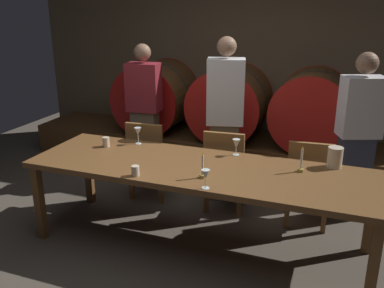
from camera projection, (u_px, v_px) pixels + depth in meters
The scene contains 21 objects.
ground_plane at pixel (164, 244), 3.77m from camera, with size 7.78×7.78×0.00m, color #4C443A.
back_wall at pixel (242, 47), 5.62m from camera, with size 5.99×0.24×2.99m, color brown.
barrel_shelf at pixel (228, 151), 5.55m from camera, with size 5.39×0.90×0.40m, color brown.
wine_barrel_left at pixel (157, 96), 5.68m from camera, with size 0.93×0.91×0.93m.
wine_barrel_center at pixel (231, 103), 5.33m from camera, with size 0.93×0.91×0.93m.
wine_barrel_right at pixel (312, 109), 5.00m from camera, with size 0.93×0.91×0.93m.
dining_table at pixel (200, 173), 3.55m from camera, with size 2.94×0.90×0.75m.
chair_left at pixel (149, 156), 4.52m from camera, with size 0.42×0.42×0.88m.
chair_center at pixel (225, 167), 4.23m from camera, with size 0.43×0.43×0.88m.
chair_right at pixel (309, 179), 3.94m from camera, with size 0.43×0.43×0.88m.
guest_left at pixel (145, 112), 4.98m from camera, with size 0.40×0.28×1.62m.
guest_center at pixel (225, 119), 4.40m from camera, with size 0.43×0.33×1.75m.
guest_right at pixel (358, 137), 4.03m from camera, with size 0.44×0.36×1.64m.
candle_left at pixel (203, 171), 3.28m from camera, with size 0.05×0.05×0.21m.
candle_right at pixel (301, 164), 3.40m from camera, with size 0.05×0.05×0.22m.
pitcher at pixel (335, 157), 3.49m from camera, with size 0.12×0.12×0.17m.
wine_glass_left at pixel (138, 132), 4.06m from camera, with size 0.07×0.07×0.16m.
wine_glass_center at pixel (206, 175), 3.08m from camera, with size 0.07×0.07×0.15m.
wine_glass_right at pixel (236, 144), 3.76m from camera, with size 0.07×0.07×0.15m.
cup_left at pixel (106, 142), 4.00m from camera, with size 0.07×0.07×0.09m, color beige.
cup_right at pixel (135, 171), 3.33m from camera, with size 0.06×0.06×0.08m, color beige.
Camera 1 is at (1.38, -2.99, 2.07)m, focal length 39.27 mm.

